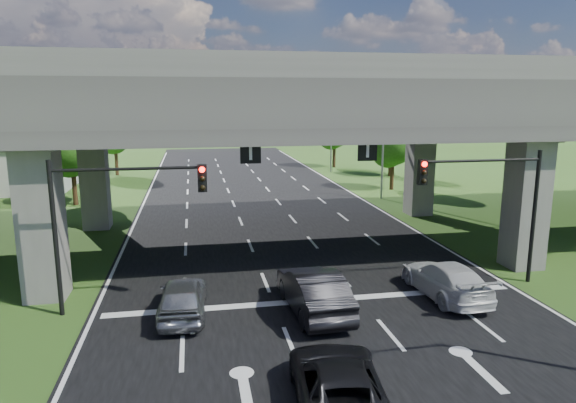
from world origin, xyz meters
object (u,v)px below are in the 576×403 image
object	(u,v)px
streetlight_beyond	(328,120)
car_trailing	(339,385)
signal_left	(114,207)
car_dark	(313,291)
signal_right	(492,193)
streetlight_far	(379,128)
car_white	(446,279)
car_silver	(183,297)

from	to	relation	value
streetlight_beyond	car_trailing	size ratio (longest dim) A/B	1.95
signal_left	streetlight_beyond	bearing A→B (deg)	63.57
signal_left	car_dark	world-z (taller)	signal_left
streetlight_beyond	car_dark	world-z (taller)	streetlight_beyond
signal_left	car_dark	distance (m)	8.24
signal_right	streetlight_far	distance (m)	20.25
signal_left	streetlight_far	size ratio (longest dim) A/B	0.60
car_white	signal_right	bearing A→B (deg)	-161.12
streetlight_beyond	car_silver	bearing A→B (deg)	-112.72
car_white	signal_left	bearing A→B (deg)	-6.45
streetlight_beyond	car_silver	size ratio (longest dim) A/B	2.29
signal_left	car_silver	bearing A→B (deg)	-21.22
signal_left	streetlight_beyond	xyz separation A→B (m)	(17.92, 36.06, 1.66)
car_trailing	signal_right	bearing A→B (deg)	-132.35
car_white	car_trailing	world-z (taller)	car_white
streetlight_far	streetlight_beyond	xyz separation A→B (m)	(0.00, 16.00, 0.00)
streetlight_beyond	car_white	xyz separation A→B (m)	(-4.70, -37.00, -5.08)
streetlight_far	car_silver	xyz separation A→B (m)	(-15.49, -21.00, -5.07)
streetlight_beyond	car_white	size ratio (longest dim) A/B	1.98
signal_right	signal_left	distance (m)	15.65
streetlight_beyond	car_trailing	world-z (taller)	streetlight_beyond
streetlight_beyond	car_white	distance (m)	37.64
signal_right	car_white	distance (m)	4.30
signal_right	streetlight_beyond	xyz separation A→B (m)	(2.27, 36.06, 1.66)
car_dark	car_trailing	distance (m)	6.42
signal_right	car_white	bearing A→B (deg)	-158.75
streetlight_beyond	car_silver	xyz separation A→B (m)	(-15.49, -37.00, -5.07)
car_silver	car_dark	xyz separation A→B (m)	(4.97, -0.58, 0.12)
car_dark	car_trailing	world-z (taller)	car_dark
car_silver	streetlight_far	bearing A→B (deg)	-123.65
streetlight_far	car_dark	size ratio (longest dim) A/B	1.92
streetlight_beyond	signal_right	bearing A→B (deg)	-93.61
signal_left	car_trailing	size ratio (longest dim) A/B	1.17
car_white	car_trailing	size ratio (longest dim) A/B	0.99
signal_left	car_silver	xyz separation A→B (m)	(2.43, -0.94, -3.41)
signal_right	car_trailing	size ratio (longest dim) A/B	1.17
signal_left	car_silver	size ratio (longest dim) A/B	1.37
signal_right	car_silver	bearing A→B (deg)	-175.92
signal_left	streetlight_far	distance (m)	26.95
signal_right	car_white	size ratio (longest dim) A/B	1.19
signal_left	car_white	xyz separation A→B (m)	(13.22, -0.94, -3.42)
streetlight_far	car_white	xyz separation A→B (m)	(-4.70, -21.00, -5.08)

